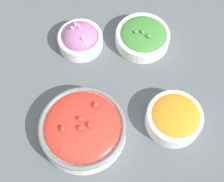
# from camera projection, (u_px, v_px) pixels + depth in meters

# --- Properties ---
(ground_plane) EXTENTS (3.00, 3.00, 0.00)m
(ground_plane) POSITION_uv_depth(u_px,v_px,m) (112.00, 97.00, 0.76)
(ground_plane) COLOR #4C5156
(bowl_cherry_tomatoes) EXTENTS (0.20, 0.20, 0.07)m
(bowl_cherry_tomatoes) POSITION_uv_depth(u_px,v_px,m) (83.00, 128.00, 0.69)
(bowl_cherry_tomatoes) COLOR silver
(bowl_cherry_tomatoes) RESTS_ON ground_plane
(bowl_carrots) EXTENTS (0.13, 0.13, 0.05)m
(bowl_carrots) POSITION_uv_depth(u_px,v_px,m) (174.00, 118.00, 0.71)
(bowl_carrots) COLOR white
(bowl_carrots) RESTS_ON ground_plane
(bowl_broccoli) EXTENTS (0.14, 0.14, 0.05)m
(bowl_broccoli) POSITION_uv_depth(u_px,v_px,m) (142.00, 36.00, 0.82)
(bowl_broccoli) COLOR silver
(bowl_broccoli) RESTS_ON ground_plane
(bowl_red_onion) EXTENTS (0.12, 0.12, 0.07)m
(bowl_red_onion) POSITION_uv_depth(u_px,v_px,m) (80.00, 38.00, 0.81)
(bowl_red_onion) COLOR white
(bowl_red_onion) RESTS_ON ground_plane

